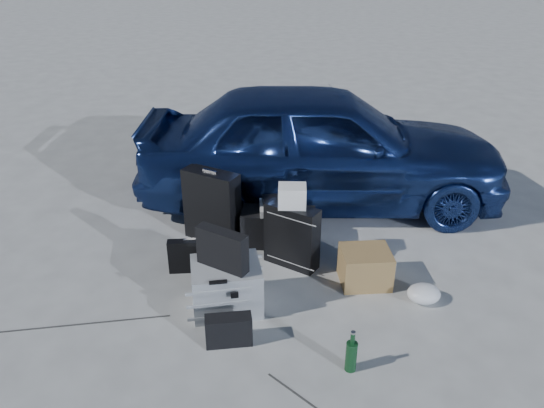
% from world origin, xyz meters
% --- Properties ---
extents(ground, '(60.00, 60.00, 0.00)m').
position_xyz_m(ground, '(0.00, 0.00, 0.00)').
color(ground, '#B1B2AD').
rests_on(ground, ground).
extents(car, '(4.24, 2.20, 1.38)m').
position_xyz_m(car, '(0.37, 2.10, 0.69)').
color(car, navy).
rests_on(car, ground).
extents(pelican_case, '(0.67, 0.61, 0.40)m').
position_xyz_m(pelican_case, '(-0.22, -0.03, 0.20)').
color(pelican_case, '#929597').
rests_on(pelican_case, ground).
extents(laptop_bag, '(0.45, 0.27, 0.33)m').
position_xyz_m(laptop_bag, '(-0.24, -0.05, 0.57)').
color(laptop_bag, black).
rests_on(laptop_bag, pelican_case).
extents(briefcase, '(0.42, 0.18, 0.32)m').
position_xyz_m(briefcase, '(-0.67, 0.44, 0.16)').
color(briefcase, black).
rests_on(briefcase, ground).
extents(suitcase_left, '(0.61, 0.39, 0.74)m').
position_xyz_m(suitcase_left, '(-0.62, 1.04, 0.37)').
color(suitcase_left, black).
rests_on(suitcase_left, ground).
extents(suitcase_right, '(0.54, 0.37, 0.61)m').
position_xyz_m(suitcase_right, '(0.23, 0.70, 0.30)').
color(suitcase_right, black).
rests_on(suitcase_right, ground).
extents(white_carton, '(0.27, 0.23, 0.20)m').
position_xyz_m(white_carton, '(0.22, 0.71, 0.71)').
color(white_carton, white).
rests_on(white_carton, suitcase_right).
extents(duffel_bag, '(0.75, 0.37, 0.36)m').
position_xyz_m(duffel_bag, '(0.05, 1.05, 0.18)').
color(duffel_bag, black).
rests_on(duffel_bag, ground).
extents(flat_box_white, '(0.46, 0.38, 0.07)m').
position_xyz_m(flat_box_white, '(0.07, 1.07, 0.40)').
color(flat_box_white, white).
rests_on(flat_box_white, duffel_bag).
extents(flat_box_black, '(0.36, 0.31, 0.07)m').
position_xyz_m(flat_box_black, '(0.05, 1.07, 0.47)').
color(flat_box_black, black).
rests_on(flat_box_black, flat_box_white).
extents(cardboard_box, '(0.50, 0.46, 0.32)m').
position_xyz_m(cardboard_box, '(0.91, 0.51, 0.16)').
color(cardboard_box, olive).
rests_on(cardboard_box, ground).
extents(plastic_bag, '(0.34, 0.31, 0.16)m').
position_xyz_m(plastic_bag, '(1.40, 0.30, 0.08)').
color(plastic_bag, silver).
rests_on(plastic_bag, ground).
extents(messenger_bag, '(0.37, 0.23, 0.25)m').
position_xyz_m(messenger_bag, '(-0.10, -0.47, 0.12)').
color(messenger_bag, black).
rests_on(messenger_bag, ground).
extents(green_bottle, '(0.11, 0.11, 0.33)m').
position_xyz_m(green_bottle, '(0.81, -0.60, 0.16)').
color(green_bottle, '#0E3217').
rests_on(green_bottle, ground).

